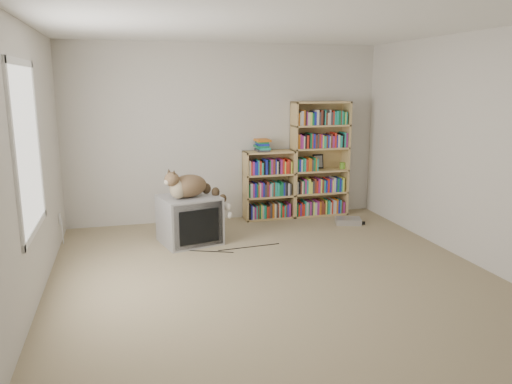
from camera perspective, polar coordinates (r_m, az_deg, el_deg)
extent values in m
cube|color=gray|center=(5.11, 2.52, -10.20)|extent=(4.50, 5.00, 0.01)
cube|color=beige|center=(7.17, -3.39, 6.70)|extent=(4.50, 0.02, 2.50)
cube|color=beige|center=(2.55, 19.85, -4.56)|extent=(4.50, 0.02, 2.50)
cube|color=beige|center=(4.62, -25.02, 2.39)|extent=(0.02, 5.00, 2.50)
cube|color=beige|center=(5.85, 24.26, 4.33)|extent=(0.02, 5.00, 2.50)
cube|color=white|center=(4.74, 2.82, 18.91)|extent=(4.50, 5.00, 0.02)
cube|color=white|center=(4.80, -24.64, 4.56)|extent=(0.02, 1.22, 1.52)
cube|color=#9A9A9C|center=(6.26, -7.61, -3.14)|extent=(0.81, 0.76, 0.59)
cube|color=black|center=(6.00, -6.58, -3.80)|extent=(0.61, 0.18, 0.54)
cube|color=black|center=(5.99, -6.51, -3.95)|extent=(0.49, 0.13, 0.41)
cube|color=black|center=(6.38, -8.05, -2.96)|extent=(0.48, 0.43, 0.35)
ellipsoid|color=#3D2919|center=(6.13, -7.75, 0.68)|extent=(0.60, 0.54, 0.28)
ellipsoid|color=#3D2919|center=(6.21, -6.79, 0.75)|extent=(0.32, 0.33, 0.21)
ellipsoid|color=tan|center=(6.02, -8.91, 0.31)|extent=(0.27, 0.27, 0.23)
ellipsoid|color=#3D2919|center=(5.96, -9.60, 1.45)|extent=(0.24, 0.24, 0.17)
sphere|color=beige|center=(5.93, -10.13, 1.12)|extent=(0.09, 0.09, 0.07)
cone|color=black|center=(5.92, -9.37, 2.16)|extent=(0.10, 0.10, 0.09)
cone|color=black|center=(6.00, -9.92, 2.28)|extent=(0.10, 0.10, 0.09)
cube|color=tan|center=(7.32, 4.31, 3.62)|extent=(0.02, 0.30, 1.69)
cube|color=tan|center=(7.63, 10.16, 3.82)|extent=(0.02, 0.30, 1.69)
cube|color=tan|center=(7.59, 6.90, 3.88)|extent=(0.85, 0.03, 1.69)
cube|color=tan|center=(7.39, 7.47, 10.13)|extent=(0.85, 0.30, 0.02)
cube|color=tan|center=(7.64, 7.12, -2.47)|extent=(0.85, 0.30, 0.03)
cube|color=tan|center=(7.56, 7.19, -0.03)|extent=(0.85, 0.30, 0.03)
cube|color=tan|center=(7.49, 7.26, 2.46)|extent=(0.85, 0.30, 0.02)
cube|color=tan|center=(7.44, 7.33, 5.00)|extent=(0.85, 0.30, 0.02)
cube|color=tan|center=(7.41, 7.40, 7.56)|extent=(0.85, 0.30, 0.02)
cube|color=red|center=(7.61, 7.14, -1.69)|extent=(0.77, 0.24, 0.19)
cube|color=#1B27B3|center=(7.54, 7.21, 0.77)|extent=(0.77, 0.24, 0.19)
cube|color=#136D3E|center=(7.48, 7.28, 3.28)|extent=(0.77, 0.24, 0.19)
cube|color=beige|center=(7.43, 7.35, 5.82)|extent=(0.77, 0.24, 0.19)
cube|color=black|center=(7.40, 7.42, 8.38)|extent=(0.77, 0.24, 0.19)
cube|color=tan|center=(7.18, -1.21, 0.66)|extent=(0.03, 0.30, 1.00)
cube|color=tan|center=(7.38, 4.08, 0.94)|extent=(0.02, 0.30, 1.00)
cube|color=tan|center=(7.40, 1.17, 1.01)|extent=(0.73, 0.03, 1.00)
cube|color=tan|center=(7.19, 1.50, 4.60)|extent=(0.73, 0.30, 0.02)
cube|color=tan|center=(7.38, 1.45, -2.89)|extent=(0.73, 0.30, 0.03)
cube|color=tan|center=(7.31, 1.47, -0.44)|extent=(0.73, 0.30, 0.03)
cube|color=tan|center=(7.24, 1.48, 2.06)|extent=(0.73, 0.30, 0.02)
cube|color=red|center=(7.36, 1.46, -2.09)|extent=(0.65, 0.24, 0.19)
cube|color=#1B27B3|center=(7.28, 1.47, 0.38)|extent=(0.65, 0.24, 0.19)
cube|color=#136D3E|center=(7.22, 1.49, 2.90)|extent=(0.65, 0.24, 0.19)
cube|color=red|center=(7.18, 0.75, 5.37)|extent=(0.20, 0.26, 0.17)
cylinder|color=#67A930|center=(7.63, 9.83, 3.02)|extent=(0.09, 0.09, 0.10)
cube|color=black|center=(7.57, 7.09, 3.50)|extent=(0.16, 0.05, 0.22)
cube|color=#B7B7BC|center=(7.21, 10.48, -3.27)|extent=(0.41, 0.35, 0.08)
cube|color=silver|center=(6.60, -21.51, -2.88)|extent=(0.01, 0.08, 0.13)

